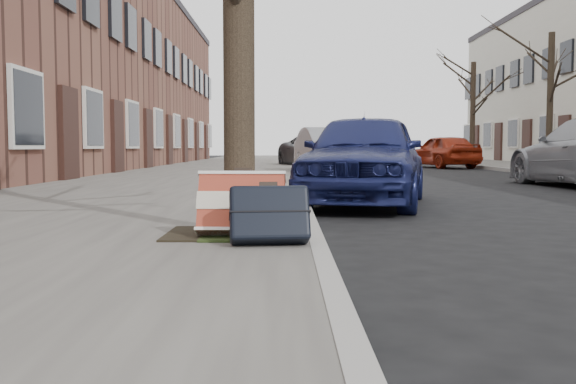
{
  "coord_description": "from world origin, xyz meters",
  "views": [
    {
      "loc": [
        -1.49,
        -3.85,
        0.81
      ],
      "look_at": [
        -1.47,
        0.8,
        0.49
      ],
      "focal_mm": 40.0,
      "sensor_mm": 36.0,
      "label": 1
    }
  ],
  "objects_px": {
    "car_near_front": "(365,158)",
    "car_near_mid": "(331,151)",
    "suitcase_navy": "(269,214)",
    "suitcase_red": "(242,205)"
  },
  "relations": [
    {
      "from": "suitcase_navy",
      "to": "car_near_mid",
      "type": "bearing_deg",
      "value": 77.96
    },
    {
      "from": "suitcase_navy",
      "to": "suitcase_red",
      "type": "bearing_deg",
      "value": 114.35
    },
    {
      "from": "suitcase_red",
      "to": "car_near_front",
      "type": "xyz_separation_m",
      "value": [
        1.46,
        4.15,
        0.29
      ]
    },
    {
      "from": "suitcase_navy",
      "to": "car_near_mid",
      "type": "relative_size",
      "value": 0.13
    },
    {
      "from": "suitcase_red",
      "to": "car_near_front",
      "type": "relative_size",
      "value": 0.17
    },
    {
      "from": "suitcase_red",
      "to": "car_near_mid",
      "type": "xyz_separation_m",
      "value": [
        1.65,
        13.69,
        0.32
      ]
    },
    {
      "from": "car_near_mid",
      "to": "suitcase_red",
      "type": "bearing_deg",
      "value": -106.06
    },
    {
      "from": "car_near_front",
      "to": "car_near_mid",
      "type": "xyz_separation_m",
      "value": [
        0.19,
        9.55,
        0.03
      ]
    },
    {
      "from": "suitcase_red",
      "to": "car_near_front",
      "type": "bearing_deg",
      "value": 73.13
    },
    {
      "from": "suitcase_red",
      "to": "suitcase_navy",
      "type": "bearing_deg",
      "value": -56.93
    }
  ]
}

